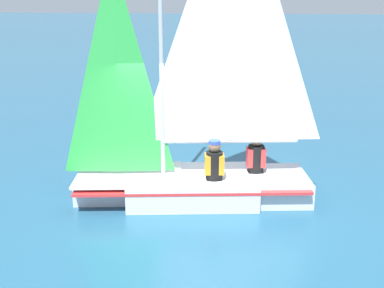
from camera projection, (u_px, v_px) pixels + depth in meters
The scene contains 4 objects.
ground_plane at pixel (192, 197), 8.99m from camera, with size 260.00×260.00×0.00m, color #235675.
sailboat_main at pixel (195, 152), 8.74m from camera, with size 4.42×2.36×5.83m.
sailor_helm at pixel (214, 169), 8.62m from camera, with size 0.39×0.36×1.16m.
sailor_crew at pixel (256, 162), 9.00m from camera, with size 0.39×0.36×1.16m.
Camera 1 is at (-1.57, 8.18, 3.53)m, focal length 45.00 mm.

